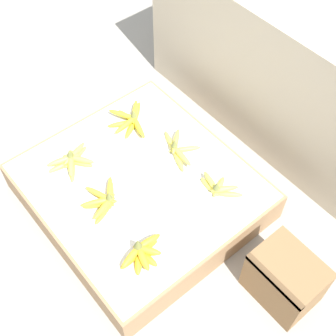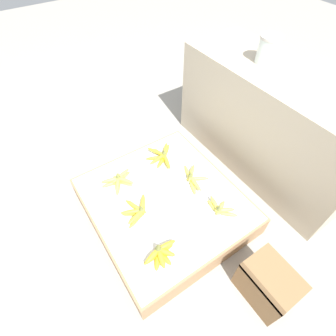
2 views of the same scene
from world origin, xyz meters
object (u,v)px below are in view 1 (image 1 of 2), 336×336
Objects in this scene: banana_bunch_front_midright at (142,253)px; banana_bunch_front_midleft at (104,200)px; banana_bunch_middle_midleft at (178,149)px; banana_bunch_middle_midright at (218,187)px; banana_bunch_middle_left at (131,120)px; banana_bunch_front_left at (72,161)px; wooden_crate at (285,279)px.

banana_bunch_front_midleft is at bearing 174.28° from banana_bunch_front_midright.
banana_bunch_front_midright is 0.60m from banana_bunch_middle_midleft.
banana_bunch_front_midright is at bearing -85.17° from banana_bunch_middle_midright.
banana_bunch_front_midleft is 0.51m from banana_bunch_middle_left.
banana_bunch_front_midleft is (0.29, -0.01, -0.00)m from banana_bunch_front_left.
wooden_crate is 1.32× the size of banana_bunch_front_midright.
banana_bunch_middle_left is (-0.32, 0.40, -0.00)m from banana_bunch_front_midleft.
banana_bunch_middle_left is at bearing 128.89° from banana_bunch_front_midleft.
banana_bunch_front_midright is (0.61, -0.04, 0.00)m from banana_bunch_front_left.
banana_bunch_middle_midleft is (-0.02, 0.46, -0.00)m from banana_bunch_front_midleft.
banana_bunch_middle_midleft is at bearing 124.75° from banana_bunch_front_midright.
banana_bunch_front_midleft is 0.99× the size of banana_bunch_middle_midright.
banana_bunch_front_midleft is (-0.77, -0.39, 0.08)m from wooden_crate.
banana_bunch_middle_midright is at bearing 37.85° from banana_bunch_front_left.
banana_bunch_front_midright is at bearing -33.64° from banana_bunch_middle_left.
wooden_crate is at bearing -7.66° from banana_bunch_middle_midright.
banana_bunch_front_left is 0.86× the size of banana_bunch_middle_left.
banana_bunch_front_left is (-1.06, -0.38, 0.08)m from wooden_crate.
banana_bunch_middle_left reaches higher than banana_bunch_middle_midleft.
banana_bunch_front_left is 0.39m from banana_bunch_middle_left.
banana_bunch_middle_left is at bearing -168.44° from banana_bunch_middle_midleft.
banana_bunch_front_left reaches higher than banana_bunch_middle_midleft.
wooden_crate is at bearing 42.95° from banana_bunch_front_midright.
banana_bunch_middle_midright is (0.30, -0.00, 0.00)m from banana_bunch_middle_midleft.
wooden_crate is 1.36× the size of banana_bunch_middle_midright.
banana_bunch_front_midleft reaches higher than wooden_crate.
banana_bunch_front_midright is (0.32, -0.03, 0.00)m from banana_bunch_front_midleft.
banana_bunch_front_midright reaches higher than banana_bunch_front_left.
banana_bunch_middle_left reaches higher than wooden_crate.
wooden_crate is 0.80m from banana_bunch_middle_midleft.
wooden_crate is 1.24× the size of banana_bunch_front_left.
banana_bunch_middle_midright is (0.57, 0.44, -0.00)m from banana_bunch_front_left.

